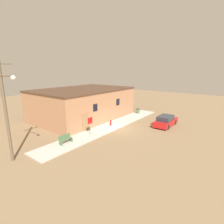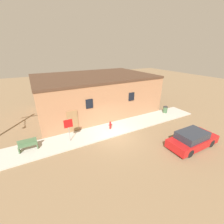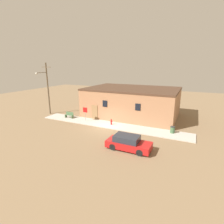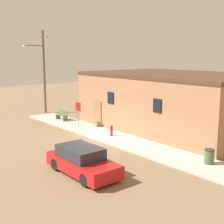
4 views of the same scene
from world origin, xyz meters
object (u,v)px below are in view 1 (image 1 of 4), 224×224
(fire_hydrant, at_px, (111,123))
(trash_bin, at_px, (138,111))
(bench, at_px, (65,139))
(stop_sign, at_px, (90,123))
(utility_pole, at_px, (6,107))
(parked_car, at_px, (166,121))

(fire_hydrant, bearing_deg, trash_bin, 2.74)
(bench, bearing_deg, fire_hydrant, -0.93)
(fire_hydrant, height_order, bench, bench)
(stop_sign, distance_m, utility_pole, 8.45)
(parked_car, bearing_deg, fire_hydrant, 128.75)
(stop_sign, bearing_deg, fire_hydrant, 3.01)
(utility_pole, bearing_deg, parked_car, -21.26)
(bench, xyz_separation_m, trash_bin, (15.04, 0.26, -0.02))
(bench, xyz_separation_m, utility_pole, (-4.68, 0.64, 3.98))
(fire_hydrant, xyz_separation_m, parked_car, (4.50, -5.61, 0.16))
(bench, relative_size, trash_bin, 1.68)
(utility_pole, xyz_separation_m, parked_car, (16.36, -6.36, -3.84))
(trash_bin, relative_size, parked_car, 0.19)
(bench, relative_size, parked_car, 0.31)
(stop_sign, bearing_deg, bench, 174.10)
(stop_sign, height_order, utility_pole, utility_pole)
(stop_sign, xyz_separation_m, parked_car, (8.51, -5.40, -0.85))
(fire_hydrant, bearing_deg, bench, 179.07)
(stop_sign, relative_size, utility_pole, 0.24)
(stop_sign, bearing_deg, utility_pole, 172.99)
(utility_pole, distance_m, parked_car, 17.96)
(fire_hydrant, bearing_deg, utility_pole, 176.35)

